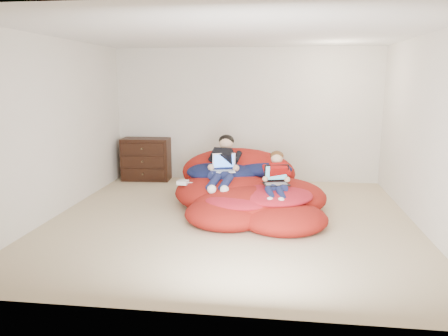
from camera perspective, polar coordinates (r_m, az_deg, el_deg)
room_shell at (r=6.05m, az=0.88°, el=-4.81°), size 5.10×5.10×2.77m
dresser at (r=8.56m, az=-10.12°, el=1.15°), size 0.92×0.53×0.81m
beanbag_pile at (r=6.54m, az=3.02°, el=-3.21°), size 2.32×2.43×0.89m
cream_pillow at (r=7.30m, az=-0.50°, el=1.26°), size 0.49×0.31×0.31m
older_boy at (r=6.63m, az=-0.00°, el=0.78°), size 0.42×1.12×0.71m
younger_boy at (r=6.17m, az=6.85°, el=-1.00°), size 0.34×0.88×0.59m
laptop_white at (r=6.56m, az=-0.10°, el=0.20°), size 0.40×0.37×0.26m
laptop_black at (r=6.13m, az=6.84°, el=-1.44°), size 0.40×0.37×0.26m
power_adapter at (r=6.50m, az=-5.39°, el=-1.89°), size 0.16×0.16×0.06m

